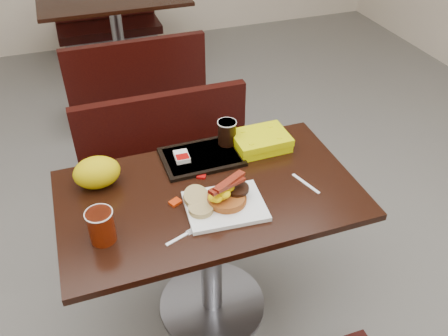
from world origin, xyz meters
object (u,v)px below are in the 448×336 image
object	(u,v)px
table_far	(119,41)
bench_far_n	(107,16)
table_near	(211,255)
bench_far_s	(134,77)
clamshell	(261,141)
paper_bag	(97,172)
hashbrown_sleeve_left	(182,157)
coffee_cup_far	(227,133)
coffee_cup_near	(101,226)
knife	(306,184)
fork	(177,239)
bench_near_n	(173,168)
tray	(201,157)
platter	(225,206)
pancake_stack	(227,198)

from	to	relation	value
table_far	bench_far_n	world-z (taller)	table_far
table_near	bench_far_n	xyz separation A→B (m)	(0.00, 3.30, -0.02)
bench_far_s	clamshell	xyz separation A→B (m)	(0.32, -1.68, 0.42)
bench_far_s	paper_bag	size ratio (longest dim) A/B	5.29
hashbrown_sleeve_left	coffee_cup_far	distance (m)	0.23
coffee_cup_near	clamshell	world-z (taller)	coffee_cup_near
knife	fork	bearing A→B (deg)	-94.75
bench_near_n	bench_far_n	xyz separation A→B (m)	(0.00, 2.60, 0.00)
bench_far_s	clamshell	distance (m)	1.76
coffee_cup_near	hashbrown_sleeve_left	bearing A→B (deg)	42.88
tray	paper_bag	world-z (taller)	paper_bag
table_near	paper_bag	world-z (taller)	paper_bag
table_far	tray	world-z (taller)	tray
coffee_cup_far	paper_bag	size ratio (longest dim) A/B	0.59
table_near	table_far	size ratio (longest dim) A/B	1.00
coffee_cup_near	coffee_cup_far	bearing A→B (deg)	33.66
fork	coffee_cup_far	size ratio (longest dim) A/B	1.15
table_near	coffee_cup_near	xyz separation A→B (m)	(-0.44, -0.13, 0.44)
table_near	platter	world-z (taller)	platter
table_near	bench_far_s	world-z (taller)	table_near
coffee_cup_far	tray	bearing A→B (deg)	-158.61
bench_near_n	hashbrown_sleeve_left	world-z (taller)	hashbrown_sleeve_left
tray	paper_bag	bearing A→B (deg)	-175.70
pancake_stack	table_near	bearing A→B (deg)	113.45
bench_far_n	platter	world-z (taller)	platter
bench_far_n	table_near	bearing A→B (deg)	-90.00
platter	clamshell	bearing A→B (deg)	53.72
platter	tray	xyz separation A→B (m)	(0.01, 0.34, -0.00)
paper_bag	knife	bearing A→B (deg)	-18.73
pancake_stack	clamshell	distance (m)	0.42
table_far	platter	size ratio (longest dim) A/B	3.98
bench_far_n	knife	bearing A→B (deg)	-83.42
bench_near_n	bench_far_s	size ratio (longest dim) A/B	1.00
knife	table_near	bearing A→B (deg)	-119.39
fork	paper_bag	xyz separation A→B (m)	(-0.22, 0.40, 0.06)
table_far	coffee_cup_near	world-z (taller)	coffee_cup_near
bench_far_n	clamshell	distance (m)	3.12
table_far	pancake_stack	bearing A→B (deg)	-89.12
table_near	bench_far_s	distance (m)	1.90
hashbrown_sleeve_left	coffee_cup_near	bearing A→B (deg)	-135.01
knife	table_far	bearing A→B (deg)	170.89
hashbrown_sleeve_left	coffee_cup_far	world-z (taller)	coffee_cup_far
knife	tray	xyz separation A→B (m)	(-0.35, 0.31, 0.01)
bench_far_s	coffee_cup_far	bearing A→B (deg)	-83.85
bench_near_n	platter	distance (m)	0.90
hashbrown_sleeve_left	coffee_cup_far	size ratio (longest dim) A/B	0.73
coffee_cup_far	bench_near_n	bearing A→B (deg)	112.62
hashbrown_sleeve_left	paper_bag	distance (m)	0.37
bench_far_n	coffee_cup_near	bearing A→B (deg)	-97.27
bench_near_n	coffee_cup_near	xyz separation A→B (m)	(-0.44, -0.83, 0.45)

